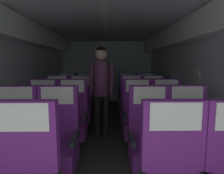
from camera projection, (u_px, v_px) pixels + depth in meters
name	position (u px, v px, depth m)	size (l,w,h in m)	color
ground	(106.00, 142.00, 3.26)	(3.37, 7.29, 0.02)	#3D3833
fuselage_shell	(105.00, 53.00, 3.32)	(3.25, 6.94, 2.16)	silver
seat_b_left_window	(15.00, 144.00, 2.08)	(0.49, 0.48, 1.11)	#38383D
seat_b_left_aisle	(57.00, 143.00, 2.09)	(0.49, 0.48, 1.11)	#38383D
seat_b_right_aisle	(188.00, 142.00, 2.13)	(0.49, 0.48, 1.11)	#38383D
seat_b_right_window	(150.00, 143.00, 2.11)	(0.49, 0.48, 1.11)	#38383D
seat_c_left_window	(43.00, 121.00, 2.91)	(0.49, 0.48, 1.11)	#38383D
seat_c_left_aisle	(72.00, 120.00, 2.93)	(0.49, 0.48, 1.11)	#38383D
seat_c_right_aisle	(167.00, 119.00, 2.97)	(0.49, 0.48, 1.11)	#38383D
seat_c_right_window	(138.00, 120.00, 2.95)	(0.49, 0.48, 1.11)	#38383D
seat_d_left_window	(57.00, 107.00, 3.76)	(0.49, 0.48, 1.11)	#38383D
seat_d_left_aisle	(80.00, 107.00, 3.78)	(0.49, 0.48, 1.11)	#38383D
seat_d_right_aisle	(154.00, 107.00, 3.81)	(0.49, 0.48, 1.11)	#38383D
seat_d_right_window	(132.00, 107.00, 3.80)	(0.49, 0.48, 1.11)	#38383D
seat_e_left_window	(67.00, 99.00, 4.62)	(0.49, 0.48, 1.11)	#38383D
seat_e_left_aisle	(85.00, 99.00, 4.61)	(0.49, 0.48, 1.11)	#38383D
seat_e_right_aisle	(146.00, 99.00, 4.63)	(0.49, 0.48, 1.11)	#38383D
seat_e_right_window	(128.00, 99.00, 4.65)	(0.49, 0.48, 1.11)	#38383D
flight_attendant	(101.00, 82.00, 3.35)	(0.43, 0.28, 1.66)	black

